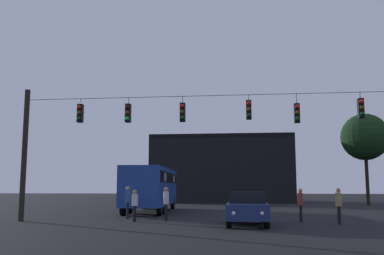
# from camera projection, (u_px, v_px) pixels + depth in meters

# --- Properties ---
(ground_plane) EXTENTS (168.00, 168.00, 0.00)m
(ground_plane) POSITION_uv_depth(u_px,v_px,m) (223.00, 212.00, 30.35)
(ground_plane) COLOR black
(ground_plane) RESTS_ON ground
(overhead_signal_span) EXTENTS (19.96, 0.44, 6.81)m
(overhead_signal_span) POSITION_uv_depth(u_px,v_px,m) (214.00, 137.00, 21.20)
(overhead_signal_span) COLOR black
(overhead_signal_span) RESTS_ON ground
(city_bus) EXTENTS (3.16, 11.13, 3.00)m
(city_bus) POSITION_uv_depth(u_px,v_px,m) (152.00, 185.00, 30.31)
(city_bus) COLOR navy
(city_bus) RESTS_ON ground
(car_near_right) EXTENTS (1.83, 4.35, 1.52)m
(car_near_right) POSITION_uv_depth(u_px,v_px,m) (247.00, 207.00, 19.57)
(car_near_right) COLOR navy
(car_near_right) RESTS_ON ground
(pedestrian_crossing_left) EXTENTS (0.33, 0.41, 1.76)m
(pedestrian_crossing_left) POSITION_uv_depth(u_px,v_px,m) (128.00, 200.00, 23.60)
(pedestrian_crossing_left) COLOR black
(pedestrian_crossing_left) RESTS_ON ground
(pedestrian_crossing_center) EXTENTS (0.32, 0.41, 1.72)m
(pedestrian_crossing_center) POSITION_uv_depth(u_px,v_px,m) (166.00, 202.00, 21.89)
(pedestrian_crossing_center) COLOR black
(pedestrian_crossing_center) RESTS_ON ground
(pedestrian_crossing_right) EXTENTS (0.35, 0.42, 1.68)m
(pedestrian_crossing_right) POSITION_uv_depth(u_px,v_px,m) (339.00, 204.00, 20.01)
(pedestrian_crossing_right) COLOR black
(pedestrian_crossing_right) RESTS_ON ground
(pedestrian_near_bus) EXTENTS (0.30, 0.40, 1.65)m
(pedestrian_near_bus) POSITION_uv_depth(u_px,v_px,m) (301.00, 203.00, 21.41)
(pedestrian_near_bus) COLOR black
(pedestrian_near_bus) RESTS_ON ground
(pedestrian_trailing) EXTENTS (0.25, 0.36, 1.58)m
(pedestrian_trailing) POSITION_uv_depth(u_px,v_px,m) (135.00, 204.00, 21.66)
(pedestrian_trailing) COLOR black
(pedestrian_trailing) RESTS_ON ground
(corner_building) EXTENTS (16.03, 11.06, 7.58)m
(corner_building) POSITION_uv_depth(u_px,v_px,m) (223.00, 170.00, 52.03)
(corner_building) COLOR black
(corner_building) RESTS_ON ground
(tree_left_silhouette) EXTENTS (4.55, 4.55, 8.84)m
(tree_left_silhouette) POSITION_uv_depth(u_px,v_px,m) (365.00, 137.00, 41.77)
(tree_left_silhouette) COLOR black
(tree_left_silhouette) RESTS_ON ground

